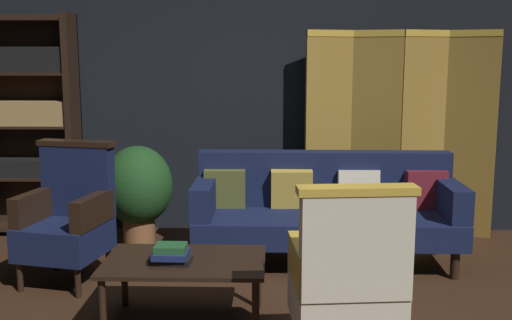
{
  "coord_description": "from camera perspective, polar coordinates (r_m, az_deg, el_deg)",
  "views": [
    {
      "loc": [
        0.12,
        -3.49,
        1.68
      ],
      "look_at": [
        0.0,
        0.8,
        0.95
      ],
      "focal_mm": 43.57,
      "sensor_mm": 36.0,
      "label": 1
    }
  ],
  "objects": [
    {
      "name": "potted_plant",
      "position": [
        5.53,
        -10.79,
        -2.63
      ],
      "size": [
        0.61,
        0.61,
        0.9
      ],
      "color": "brown",
      "rests_on": "ground_plane"
    },
    {
      "name": "book_black_cloth",
      "position": [
        3.88,
        -7.8,
        -9.1
      ],
      "size": [
        0.26,
        0.17,
        0.04
      ],
      "primitive_type": "cube",
      "rotation": [
        0.0,
        0.0,
        -0.08
      ],
      "color": "black",
      "rests_on": "coffee_table"
    },
    {
      "name": "folding_screen",
      "position": [
        5.87,
        13.01,
        2.61
      ],
      "size": [
        1.74,
        0.22,
        1.9
      ],
      "color": "olive",
      "rests_on": "ground_plane"
    },
    {
      "name": "book_green_cloth",
      "position": [
        3.85,
        -7.83,
        -8.01
      ],
      "size": [
        0.19,
        0.15,
        0.04
      ],
      "primitive_type": "cube",
      "rotation": [
        0.0,
        0.0,
        -0.01
      ],
      "color": "#1E4C28",
      "rests_on": "book_navy_cloth"
    },
    {
      "name": "velvet_couch",
      "position": [
        5.11,
        6.4,
        -4.27
      ],
      "size": [
        2.12,
        0.78,
        0.88
      ],
      "color": "black",
      "rests_on": "ground_plane"
    },
    {
      "name": "bookshelf",
      "position": [
        6.14,
        -20.13,
        3.6
      ],
      "size": [
        0.9,
        0.32,
        2.05
      ],
      "color": "black",
      "rests_on": "ground_plane"
    },
    {
      "name": "coffee_table",
      "position": [
        3.95,
        -6.55,
        -9.71
      ],
      "size": [
        1.0,
        0.64,
        0.42
      ],
      "color": "black",
      "rests_on": "ground_plane"
    },
    {
      "name": "armchair_wing_left",
      "position": [
        4.83,
        -16.87,
        -5.02
      ],
      "size": [
        0.69,
        0.69,
        1.04
      ],
      "color": "black",
      "rests_on": "ground_plane"
    },
    {
      "name": "book_navy_cloth",
      "position": [
        3.86,
        -7.82,
        -8.57
      ],
      "size": [
        0.21,
        0.19,
        0.04
      ],
      "primitive_type": "cube",
      "rotation": [
        0.0,
        0.0,
        -0.03
      ],
      "color": "navy",
      "rests_on": "book_black_cloth"
    },
    {
      "name": "armchair_gilt_accent",
      "position": [
        3.4,
        8.42,
        -10.9
      ],
      "size": [
        0.63,
        0.63,
        1.04
      ],
      "color": "gold",
      "rests_on": "ground_plane"
    },
    {
      "name": "back_wall",
      "position": [
        5.94,
        0.45,
        6.95
      ],
      "size": [
        7.2,
        0.1,
        2.8
      ],
      "primitive_type": "cube",
      "color": "black",
      "rests_on": "ground_plane"
    }
  ]
}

